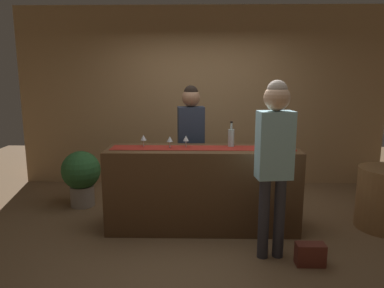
{
  "coord_description": "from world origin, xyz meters",
  "views": [
    {
      "loc": [
        -0.04,
        -4.12,
        1.84
      ],
      "look_at": [
        -0.12,
        0.0,
        1.04
      ],
      "focal_mm": 33.86,
      "sensor_mm": 36.0,
      "label": 1
    }
  ],
  "objects_px": {
    "wine_glass_far_end": "(170,139)",
    "customer_sipping": "(275,150)",
    "potted_plant_tall": "(81,175)",
    "wine_bottle_amber": "(285,139)",
    "wine_glass_mid_counter": "(143,138)",
    "handbag": "(310,254)",
    "wine_glass_near_customer": "(186,139)",
    "wine_bottle_clear": "(231,137)",
    "bartender": "(191,135)"
  },
  "relations": [
    {
      "from": "wine_glass_near_customer",
      "to": "potted_plant_tall",
      "type": "bearing_deg",
      "value": 155.43
    },
    {
      "from": "customer_sipping",
      "to": "handbag",
      "type": "height_order",
      "value": "customer_sipping"
    },
    {
      "from": "wine_bottle_amber",
      "to": "handbag",
      "type": "relative_size",
      "value": 1.08
    },
    {
      "from": "wine_bottle_amber",
      "to": "wine_glass_far_end",
      "type": "relative_size",
      "value": 2.1
    },
    {
      "from": "customer_sipping",
      "to": "wine_glass_mid_counter",
      "type": "bearing_deg",
      "value": 144.27
    },
    {
      "from": "wine_glass_far_end",
      "to": "customer_sipping",
      "type": "bearing_deg",
      "value": -32.48
    },
    {
      "from": "wine_glass_far_end",
      "to": "customer_sipping",
      "type": "height_order",
      "value": "customer_sipping"
    },
    {
      "from": "wine_glass_near_customer",
      "to": "wine_glass_far_end",
      "type": "height_order",
      "value": "same"
    },
    {
      "from": "wine_glass_mid_counter",
      "to": "customer_sipping",
      "type": "distance_m",
      "value": 1.58
    },
    {
      "from": "wine_glass_mid_counter",
      "to": "wine_bottle_amber",
      "type": "bearing_deg",
      "value": -1.68
    },
    {
      "from": "bartender",
      "to": "customer_sipping",
      "type": "xyz_separation_m",
      "value": [
        0.84,
        -1.27,
        0.07
      ]
    },
    {
      "from": "wine_bottle_clear",
      "to": "potted_plant_tall",
      "type": "distance_m",
      "value": 2.22
    },
    {
      "from": "wine_bottle_clear",
      "to": "handbag",
      "type": "distance_m",
      "value": 1.54
    },
    {
      "from": "wine_bottle_amber",
      "to": "wine_glass_mid_counter",
      "type": "relative_size",
      "value": 2.1
    },
    {
      "from": "wine_glass_mid_counter",
      "to": "potted_plant_tall",
      "type": "bearing_deg",
      "value": 146.58
    },
    {
      "from": "wine_bottle_clear",
      "to": "wine_glass_mid_counter",
      "type": "height_order",
      "value": "wine_bottle_clear"
    },
    {
      "from": "wine_glass_near_customer",
      "to": "wine_glass_mid_counter",
      "type": "relative_size",
      "value": 1.0
    },
    {
      "from": "wine_bottle_clear",
      "to": "potted_plant_tall",
      "type": "bearing_deg",
      "value": 162.83
    },
    {
      "from": "wine_glass_near_customer",
      "to": "wine_glass_mid_counter",
      "type": "bearing_deg",
      "value": 176.59
    },
    {
      "from": "wine_bottle_amber",
      "to": "wine_bottle_clear",
      "type": "height_order",
      "value": "same"
    },
    {
      "from": "potted_plant_tall",
      "to": "wine_bottle_clear",
      "type": "bearing_deg",
      "value": -17.17
    },
    {
      "from": "wine_glass_mid_counter",
      "to": "wine_bottle_clear",
      "type": "bearing_deg",
      "value": 1.45
    },
    {
      "from": "wine_glass_mid_counter",
      "to": "wine_glass_far_end",
      "type": "height_order",
      "value": "same"
    },
    {
      "from": "wine_bottle_amber",
      "to": "wine_bottle_clear",
      "type": "relative_size",
      "value": 1.0
    },
    {
      "from": "bartender",
      "to": "customer_sipping",
      "type": "bearing_deg",
      "value": 114.9
    },
    {
      "from": "wine_glass_far_end",
      "to": "customer_sipping",
      "type": "relative_size",
      "value": 0.08
    },
    {
      "from": "potted_plant_tall",
      "to": "handbag",
      "type": "relative_size",
      "value": 2.8
    },
    {
      "from": "potted_plant_tall",
      "to": "handbag",
      "type": "xyz_separation_m",
      "value": [
        2.73,
        -1.57,
        -0.34
      ]
    },
    {
      "from": "wine_glass_far_end",
      "to": "handbag",
      "type": "distance_m",
      "value": 1.92
    },
    {
      "from": "bartender",
      "to": "potted_plant_tall",
      "type": "relative_size",
      "value": 2.16
    },
    {
      "from": "wine_glass_far_end",
      "to": "potted_plant_tall",
      "type": "bearing_deg",
      "value": 150.67
    },
    {
      "from": "customer_sipping",
      "to": "wine_glass_near_customer",
      "type": "bearing_deg",
      "value": 133.41
    },
    {
      "from": "wine_bottle_clear",
      "to": "wine_glass_far_end",
      "type": "xyz_separation_m",
      "value": [
        -0.72,
        -0.11,
        -0.01
      ]
    },
    {
      "from": "wine_bottle_clear",
      "to": "wine_glass_mid_counter",
      "type": "xyz_separation_m",
      "value": [
        -1.04,
        -0.03,
        -0.01
      ]
    },
    {
      "from": "wine_glass_mid_counter",
      "to": "wine_glass_far_end",
      "type": "xyz_separation_m",
      "value": [
        0.32,
        -0.08,
        0.0
      ]
    },
    {
      "from": "wine_bottle_clear",
      "to": "potted_plant_tall",
      "type": "xyz_separation_m",
      "value": [
        -2.02,
        0.63,
        -0.65
      ]
    },
    {
      "from": "customer_sipping",
      "to": "potted_plant_tall",
      "type": "bearing_deg",
      "value": 142.3
    },
    {
      "from": "wine_glass_far_end",
      "to": "bartender",
      "type": "distance_m",
      "value": 0.64
    },
    {
      "from": "wine_glass_far_end",
      "to": "handbag",
      "type": "height_order",
      "value": "wine_glass_far_end"
    },
    {
      "from": "wine_bottle_amber",
      "to": "bartender",
      "type": "relative_size",
      "value": 0.18
    },
    {
      "from": "bartender",
      "to": "customer_sipping",
      "type": "height_order",
      "value": "customer_sipping"
    },
    {
      "from": "wine_glass_near_customer",
      "to": "wine_glass_mid_counter",
      "type": "distance_m",
      "value": 0.5
    },
    {
      "from": "wine_glass_mid_counter",
      "to": "customer_sipping",
      "type": "relative_size",
      "value": 0.08
    },
    {
      "from": "wine_bottle_amber",
      "to": "wine_bottle_clear",
      "type": "xyz_separation_m",
      "value": [
        -0.61,
        0.07,
        0.0
      ]
    },
    {
      "from": "potted_plant_tall",
      "to": "handbag",
      "type": "distance_m",
      "value": 3.17
    },
    {
      "from": "potted_plant_tall",
      "to": "wine_bottle_amber",
      "type": "bearing_deg",
      "value": -14.87
    },
    {
      "from": "wine_glass_far_end",
      "to": "handbag",
      "type": "bearing_deg",
      "value": -30.4
    },
    {
      "from": "wine_bottle_amber",
      "to": "wine_glass_far_end",
      "type": "xyz_separation_m",
      "value": [
        -1.33,
        -0.03,
        -0.01
      ]
    },
    {
      "from": "wine_bottle_clear",
      "to": "bartender",
      "type": "xyz_separation_m",
      "value": [
        -0.49,
        0.48,
        -0.05
      ]
    },
    {
      "from": "handbag",
      "to": "potted_plant_tall",
      "type": "bearing_deg",
      "value": 150.1
    }
  ]
}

